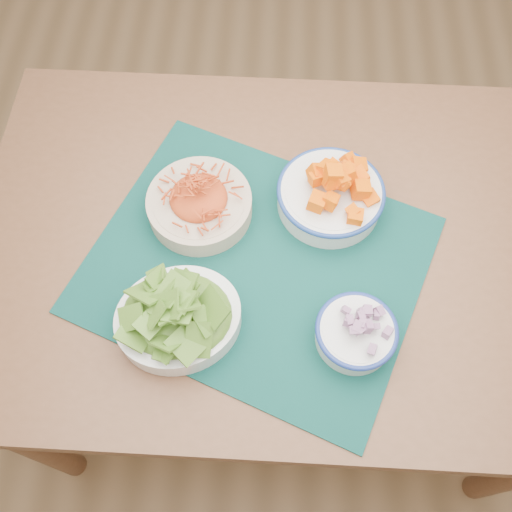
{
  "coord_description": "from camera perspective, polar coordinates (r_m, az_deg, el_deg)",
  "views": [
    {
      "loc": [
        -0.08,
        -0.87,
        1.72
      ],
      "look_at": [
        -0.1,
        -0.39,
        0.78
      ],
      "focal_mm": 40.0,
      "sensor_mm": 36.0,
      "label": 1
    }
  ],
  "objects": [
    {
      "name": "ground",
      "position": [
        1.93,
        3.62,
        -0.47
      ],
      "size": [
        4.0,
        4.0,
        0.0
      ],
      "primitive_type": "plane",
      "color": "#A2784E",
      "rests_on": "ground"
    },
    {
      "name": "table",
      "position": [
        1.19,
        3.19,
        -0.36
      ],
      "size": [
        1.25,
        0.83,
        0.75
      ],
      "rotation": [
        0.0,
        0.0,
        -0.0
      ],
      "color": "brown",
      "rests_on": "ground"
    },
    {
      "name": "placemat",
      "position": [
        1.08,
        0.0,
        -0.78
      ],
      "size": [
        0.74,
        0.68,
        0.0
      ],
      "primitive_type": "cube",
      "rotation": [
        0.0,
        0.0,
        -0.38
      ],
      "color": "black",
      "rests_on": "table"
    },
    {
      "name": "carrot_bowl",
      "position": [
        1.11,
        -5.72,
        5.47
      ],
      "size": [
        0.21,
        0.21,
        0.08
      ],
      "rotation": [
        0.0,
        0.0,
        0.06
      ],
      "color": "#C7AF94",
      "rests_on": "placemat"
    },
    {
      "name": "squash_bowl",
      "position": [
        1.11,
        7.53,
        6.47
      ],
      "size": [
        0.26,
        0.26,
        0.1
      ],
      "rotation": [
        0.0,
        0.0,
        0.35
      ],
      "color": "silver",
      "rests_on": "placemat"
    },
    {
      "name": "lettuce_bowl",
      "position": [
        0.99,
        -7.89,
        -5.8
      ],
      "size": [
        0.27,
        0.25,
        0.1
      ],
      "rotation": [
        0.0,
        0.0,
        0.34
      ],
      "color": "white",
      "rests_on": "placemat"
    },
    {
      "name": "onion_bowl",
      "position": [
        1.0,
        10.0,
        -7.45
      ],
      "size": [
        0.15,
        0.15,
        0.07
      ],
      "rotation": [
        0.0,
        0.0,
        -0.15
      ],
      "color": "silver",
      "rests_on": "placemat"
    }
  ]
}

